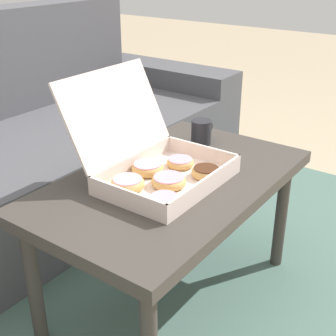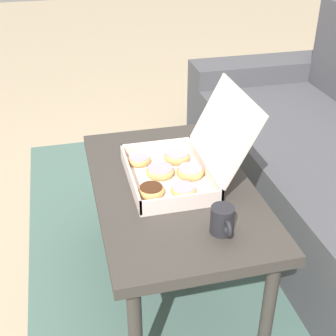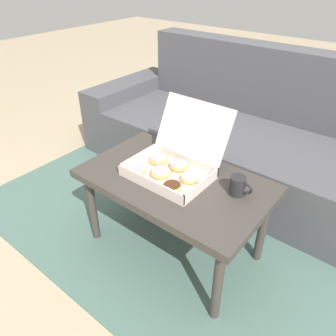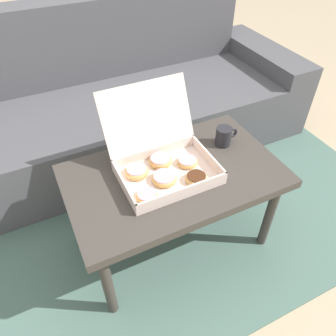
# 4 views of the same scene
# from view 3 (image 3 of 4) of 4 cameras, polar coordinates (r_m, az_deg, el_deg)

# --- Properties ---
(ground_plane) EXTENTS (12.00, 12.00, 0.00)m
(ground_plane) POSITION_cam_3_polar(r_m,az_deg,el_deg) (1.95, 2.20, -12.56)
(ground_plane) COLOR tan
(area_rug) EXTENTS (2.65, 1.87, 0.01)m
(area_rug) POSITION_cam_3_polar(r_m,az_deg,el_deg) (2.13, 7.08, -7.88)
(area_rug) COLOR #4C6B60
(area_rug) RESTS_ON ground_plane
(couch) EXTENTS (2.53, 0.88, 0.89)m
(couch) POSITION_cam_3_polar(r_m,az_deg,el_deg) (2.39, 14.70, 4.30)
(couch) COLOR #4C4C51
(couch) RESTS_ON ground_plane
(coffee_table) EXTENTS (0.93, 0.56, 0.48)m
(coffee_table) POSITION_cam_3_polar(r_m,az_deg,el_deg) (1.63, 1.14, -3.33)
(coffee_table) COLOR #3D3833
(coffee_table) RESTS_ON ground_plane
(pastry_box) EXTENTS (0.40, 0.41, 0.31)m
(pastry_box) POSITION_cam_3_polar(r_m,az_deg,el_deg) (1.61, 0.69, 0.85)
(pastry_box) COLOR silver
(pastry_box) RESTS_ON coffee_table
(coffee_mug) EXTENTS (0.11, 0.07, 0.09)m
(coffee_mug) POSITION_cam_3_polar(r_m,az_deg,el_deg) (1.51, 12.10, -3.04)
(coffee_mug) COLOR #232328
(coffee_mug) RESTS_ON coffee_table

